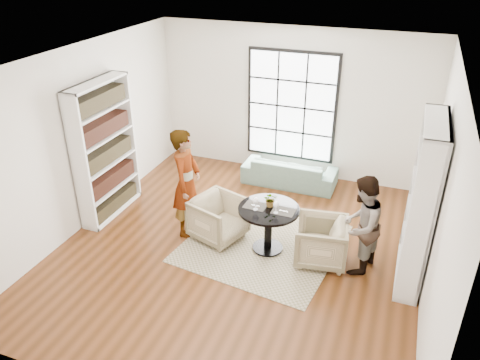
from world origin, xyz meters
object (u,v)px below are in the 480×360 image
at_px(wine_glass_left, 256,201).
at_px(person_left, 187,183).
at_px(armchair_right, 321,241).
at_px(wine_glass_right, 276,205).
at_px(sofa, 290,171).
at_px(pedestal_table, 269,220).
at_px(person_right, 361,225).
at_px(flower_centerpiece, 271,200).
at_px(armchair_left, 219,218).

bearing_deg(wine_glass_left, person_left, 173.21).
xyz_separation_m(armchair_right, wine_glass_right, (-0.70, -0.09, 0.55)).
distance_m(sofa, person_left, 2.61).
bearing_deg(sofa, wine_glass_right, 99.93).
xyz_separation_m(sofa, wine_glass_right, (0.41, -2.39, 0.63)).
height_order(armchair_right, wine_glass_left, wine_glass_left).
relative_size(pedestal_table, person_right, 0.62).
height_order(pedestal_table, person_left, person_left).
height_order(armchair_right, person_left, person_left).
distance_m(sofa, person_right, 2.87).
height_order(sofa, flower_centerpiece, flower_centerpiece).
distance_m(pedestal_table, person_left, 1.46).
bearing_deg(armchair_left, person_right, -72.50).
bearing_deg(sofa, person_left, 63.36).
distance_m(wine_glass_left, wine_glass_right, 0.32).
bearing_deg(armchair_left, person_left, 108.62).
xyz_separation_m(pedestal_table, armchair_right, (0.84, -0.00, -0.20)).
distance_m(armchair_left, wine_glass_right, 1.14).
xyz_separation_m(armchair_left, wine_glass_left, (0.68, -0.15, 0.55)).
bearing_deg(flower_centerpiece, person_right, -3.08).
relative_size(pedestal_table, flower_centerpiece, 4.05).
distance_m(armchair_left, flower_centerpiece, 1.00).
height_order(person_left, flower_centerpiece, person_left).
xyz_separation_m(sofa, armchair_right, (1.11, -2.30, 0.08)).
xyz_separation_m(person_left, flower_centerpiece, (1.41, 0.03, -0.04)).
relative_size(pedestal_table, armchair_right, 1.23).
xyz_separation_m(person_left, wine_glass_left, (1.23, -0.15, -0.01)).
distance_m(sofa, wine_glass_left, 2.48).
distance_m(armchair_left, person_right, 2.28).
bearing_deg(flower_centerpiece, wine_glass_left, -135.63).
distance_m(pedestal_table, armchair_right, 0.86).
height_order(pedestal_table, flower_centerpiece, flower_centerpiece).
bearing_deg(person_left, armchair_left, -96.95).
relative_size(person_left, person_right, 1.20).
distance_m(person_right, wine_glass_left, 1.57).
bearing_deg(wine_glass_right, sofa, 99.72).
relative_size(person_left, wine_glass_left, 8.85).
distance_m(person_left, person_right, 2.80).
xyz_separation_m(armchair_right, person_left, (-2.25, 0.04, 0.57)).
distance_m(sofa, wine_glass_right, 2.50).
bearing_deg(sofa, armchair_right, 115.91).
bearing_deg(pedestal_table, wine_glass_left, -149.18).
bearing_deg(person_left, flower_centerpiece, -95.71).
bearing_deg(person_left, armchair_right, -98.07).
bearing_deg(armchair_left, pedestal_table, -73.99).
bearing_deg(flower_centerpiece, armchair_left, -177.96).
relative_size(armchair_left, flower_centerpiece, 3.38).
relative_size(sofa, person_right, 1.21).
bearing_deg(wine_glass_left, sofa, 92.15).
height_order(pedestal_table, armchair_left, pedestal_table).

